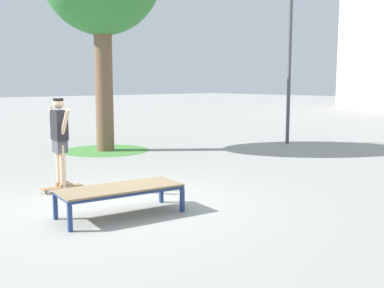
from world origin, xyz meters
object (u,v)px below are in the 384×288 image
at_px(skateboard, 62,187).
at_px(light_post, 290,29).
at_px(skate_box, 120,190).
at_px(skater, 60,136).

height_order(skateboard, light_post, light_post).
distance_m(skate_box, skater, 2.22).
distance_m(skate_box, skateboard, 2.15).
relative_size(skate_box, light_post, 0.34).
height_order(skate_box, light_post, light_post).
relative_size(skateboard, light_post, 0.14).
xyz_separation_m(skate_box, skater, (-2.12, 0.03, 0.66)).
xyz_separation_m(skate_box, light_post, (-3.51, 8.99, 3.41)).
xyz_separation_m(skateboard, skater, (0.00, 0.00, 0.99)).
height_order(skateboard, skater, skater).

